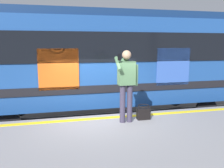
{
  "coord_description": "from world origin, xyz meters",
  "views": [
    {
      "loc": [
        1.09,
        5.98,
        2.92
      ],
      "look_at": [
        -0.26,
        0.3,
        1.92
      ],
      "focal_mm": 36.87,
      "sensor_mm": 36.0,
      "label": 1
    }
  ],
  "objects": [
    {
      "name": "ground_plane",
      "position": [
        0.0,
        0.0,
        0.0
      ],
      "size": [
        24.55,
        24.55,
        0.0
      ],
      "primitive_type": "plane",
      "color": "#4C4742"
    },
    {
      "name": "platform",
      "position": [
        0.0,
        1.88,
        0.51
      ],
      "size": [
        13.05,
        3.76,
        1.02
      ],
      "primitive_type": "cube",
      "color": "gray",
      "rests_on": "ground"
    },
    {
      "name": "safety_line",
      "position": [
        0.0,
        0.3,
        1.02
      ],
      "size": [
        12.79,
        0.16,
        0.01
      ],
      "primitive_type": "cube",
      "color": "yellow",
      "rests_on": "platform"
    },
    {
      "name": "track_rail_near",
      "position": [
        0.0,
        -1.46,
        0.08
      ],
      "size": [
        16.97,
        0.08,
        0.16
      ],
      "primitive_type": "cube",
      "color": "slate",
      "rests_on": "ground"
    },
    {
      "name": "track_rail_far",
      "position": [
        0.0,
        -2.9,
        0.08
      ],
      "size": [
        16.97,
        0.08,
        0.16
      ],
      "primitive_type": "cube",
      "color": "slate",
      "rests_on": "ground"
    },
    {
      "name": "train_carriage",
      "position": [
        -0.74,
        -2.18,
        2.45
      ],
      "size": [
        10.32,
        2.81,
        3.83
      ],
      "color": "#1E478C",
      "rests_on": "ground"
    },
    {
      "name": "passenger",
      "position": [
        -0.52,
        0.71,
        2.07
      ],
      "size": [
        0.57,
        0.55,
        1.77
      ],
      "color": "#383347",
      "rests_on": "platform"
    },
    {
      "name": "handbag",
      "position": [
        -1.01,
        0.62,
        1.19
      ],
      "size": [
        0.33,
        0.3,
        0.37
      ],
      "color": "black",
      "rests_on": "platform"
    }
  ]
}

